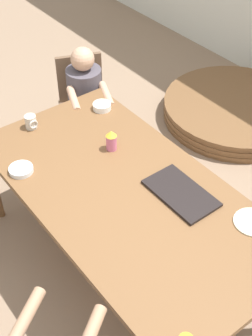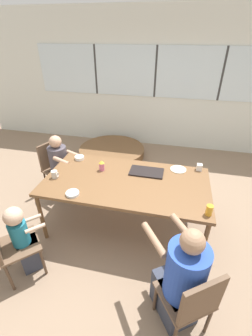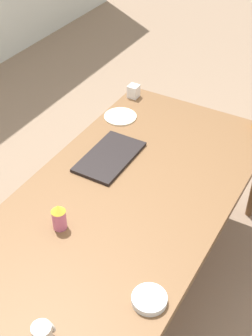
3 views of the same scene
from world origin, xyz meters
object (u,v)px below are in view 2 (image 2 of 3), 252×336
at_px(coffee_mug, 55,174).
at_px(folded_table_stack, 112,152).
at_px(chair_for_man_blue_shirt, 54,164).
at_px(person_woman_green_shirt, 180,281).
at_px(milk_carton_small, 199,167).
at_px(juice_glass, 209,210).
at_px(bowl_cereal, 72,193).
at_px(bowl_white_shallow, 79,158).
at_px(chair_for_toddler, 7,243).
at_px(person_man_blue_shirt, 61,169).
at_px(chair_for_woman_green_shirt, 192,300).
at_px(sippy_cup, 102,165).
at_px(person_toddler, 24,240).

bearing_deg(coffee_mug, folded_table_stack, 86.45).
bearing_deg(folded_table_stack, chair_for_man_blue_shirt, -112.15).
xyz_separation_m(person_woman_green_shirt, milk_carton_small, (0.18, 1.50, 0.29)).
bearing_deg(juice_glass, chair_for_man_blue_shirt, 157.22).
relative_size(chair_for_man_blue_shirt, bowl_cereal, 5.60).
relative_size(milk_carton_small, bowl_white_shallow, 0.67).
relative_size(chair_for_toddler, juice_glass, 7.30).
bearing_deg(person_man_blue_shirt, chair_for_man_blue_shirt, -90.00).
distance_m(chair_for_man_blue_shirt, bowl_cereal, 1.28).
height_order(coffee_mug, bowl_cereal, coffee_mug).
height_order(person_woman_green_shirt, coffee_mug, person_woman_green_shirt).
bearing_deg(chair_for_toddler, chair_for_man_blue_shirt, 146.11).
relative_size(chair_for_woman_green_shirt, person_woman_green_shirt, 0.74).
height_order(person_woman_green_shirt, milk_carton_small, person_woman_green_shirt).
xyz_separation_m(chair_for_toddler, sippy_cup, (0.64, 1.18, 0.32)).
relative_size(chair_for_woman_green_shirt, chair_for_man_blue_shirt, 1.00).
distance_m(chair_for_toddler, coffee_mug, 0.93).
bearing_deg(bowl_white_shallow, bowl_cereal, -72.40).
relative_size(chair_for_woman_green_shirt, milk_carton_small, 9.53).
bearing_deg(sippy_cup, person_man_blue_shirt, 158.13).
bearing_deg(folded_table_stack, chair_for_toddler, -94.74).
xyz_separation_m(chair_for_toddler, folded_table_stack, (0.24, 2.95, -0.41)).
height_order(sippy_cup, bowl_cereal, sippy_cup).
relative_size(coffee_mug, sippy_cup, 0.66).
xyz_separation_m(milk_carton_small, bowl_white_shallow, (-1.68, -0.08, -0.02)).
bearing_deg(sippy_cup, chair_for_toddler, -118.45).
bearing_deg(milk_carton_small, folded_table_stack, 138.43).
distance_m(chair_for_man_blue_shirt, person_toddler, 1.52).
distance_m(bowl_cereal, folded_table_stack, 2.45).
bearing_deg(chair_for_woman_green_shirt, person_woman_green_shirt, 90.00).
bearing_deg(chair_for_man_blue_shirt, coffee_mug, 54.56).
distance_m(bowl_white_shallow, folded_table_stack, 1.70).
distance_m(person_woman_green_shirt, sippy_cup, 1.65).
bearing_deg(chair_for_woman_green_shirt, juice_glass, 45.19).
height_order(person_toddler, juice_glass, person_toddler).
bearing_deg(chair_for_man_blue_shirt, bowl_cereal, 61.98).
distance_m(chair_for_toddler, bowl_cereal, 0.81).
distance_m(bowl_white_shallow, bowl_cereal, 0.83).
height_order(person_woman_green_shirt, bowl_white_shallow, person_woman_green_shirt).
bearing_deg(bowl_white_shallow, coffee_mug, -102.01).
relative_size(chair_for_woman_green_shirt, folded_table_stack, 0.60).
xyz_separation_m(person_woman_green_shirt, bowl_cereal, (-1.25, 0.63, 0.26)).
bearing_deg(folded_table_stack, person_woman_green_shirt, -63.44).
height_order(chair_for_man_blue_shirt, person_man_blue_shirt, person_man_blue_shirt).
xyz_separation_m(chair_for_man_blue_shirt, milk_carton_small, (2.22, -0.09, 0.29)).
height_order(chair_for_man_blue_shirt, bowl_cereal, chair_for_man_blue_shirt).
height_order(chair_for_woman_green_shirt, chair_for_toddler, same).
bearing_deg(sippy_cup, person_woman_green_shirt, -47.85).
relative_size(chair_for_toddler, bowl_white_shallow, 6.38).
bearing_deg(milk_carton_small, chair_for_man_blue_shirt, 177.62).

